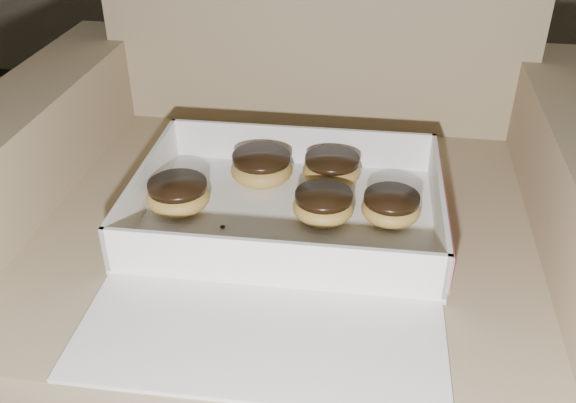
% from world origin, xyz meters
% --- Properties ---
extents(armchair, '(0.88, 0.74, 0.92)m').
position_xyz_m(armchair, '(0.45, 0.86, 0.29)').
color(armchair, '#887757').
rests_on(armchair, floor).
extents(bakery_box, '(0.41, 0.47, 0.07)m').
position_xyz_m(bakery_box, '(0.45, 0.74, 0.42)').
color(bakery_box, white).
rests_on(bakery_box, armchair).
extents(donut_a, '(0.09, 0.09, 0.04)m').
position_xyz_m(donut_a, '(0.30, 0.77, 0.44)').
color(donut_a, gold).
rests_on(donut_a, bakery_box).
extents(donut_b, '(0.08, 0.08, 0.04)m').
position_xyz_m(donut_b, '(0.50, 0.78, 0.44)').
color(donut_b, gold).
rests_on(donut_b, bakery_box).
extents(donut_c, '(0.08, 0.08, 0.04)m').
position_xyz_m(donut_c, '(0.50, 0.88, 0.44)').
color(donut_c, gold).
rests_on(donut_c, bakery_box).
extents(donut_d, '(0.08, 0.08, 0.04)m').
position_xyz_m(donut_d, '(0.59, 0.79, 0.44)').
color(donut_d, gold).
rests_on(donut_d, bakery_box).
extents(donut_e, '(0.09, 0.09, 0.04)m').
position_xyz_m(donut_e, '(0.40, 0.86, 0.44)').
color(donut_e, gold).
rests_on(donut_e, bakery_box).
extents(crumb_a, '(0.01, 0.01, 0.00)m').
position_xyz_m(crumb_a, '(0.46, 0.70, 0.42)').
color(crumb_a, black).
rests_on(crumb_a, bakery_box).
extents(crumb_b, '(0.01, 0.01, 0.00)m').
position_xyz_m(crumb_b, '(0.43, 0.65, 0.42)').
color(crumb_b, black).
rests_on(crumb_b, bakery_box).
extents(crumb_c, '(0.01, 0.01, 0.00)m').
position_xyz_m(crumb_c, '(0.37, 0.74, 0.42)').
color(crumb_c, black).
rests_on(crumb_c, bakery_box).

